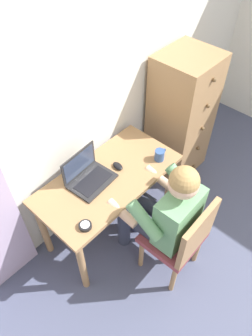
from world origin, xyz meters
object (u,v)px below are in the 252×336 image
desk (108,186)px  computer_mouse (118,166)px  dresser (181,117)px  person_seated (164,211)px  desk_clock (85,226)px  coffee_mug (160,155)px  chair (181,238)px  laptop (88,175)px

desk → computer_mouse: 0.18m
dresser → person_seated: (-0.99, -0.56, 0.02)m
dresser → computer_mouse: 0.94m
computer_mouse → desk_clock: computer_mouse is taller
computer_mouse → coffee_mug: bearing=-23.8°
chair → laptop: bearing=104.5°
desk → coffee_mug: size_ratio=9.81×
person_seated → laptop: 0.63m
person_seated → coffee_mug: 0.48m
desk → desk_clock: (-0.42, -0.20, 0.13)m
dresser → laptop: 1.19m
chair → laptop: laptop is taller
person_seated → coffee_mug: (0.35, 0.32, 0.10)m
dresser → desk: bearing=-176.4°
chair → coffee_mug: chair is taller
person_seated → coffee_mug: size_ratio=9.87×
chair → computer_mouse: (0.05, 0.69, 0.25)m
computer_mouse → chair: bearing=-85.7°
person_seated → computer_mouse: person_seated is taller
laptop → computer_mouse: size_ratio=3.60×
desk → chair: chair is taller
person_seated → desk_clock: person_seated is taller
desk_clock → person_seated: bearing=-30.3°
desk → coffee_mug: bearing=-21.9°
computer_mouse → desk_clock: 0.59m
dresser → chair: (-0.98, -0.74, -0.16)m
person_seated → coffee_mug: person_seated is taller
dresser → desk_clock: (-1.49, -0.27, 0.08)m
desk_clock → coffee_mug: 0.85m
desk → person_seated: 0.50m
laptop → computer_mouse: bearing=-18.0°
laptop → desk_clock: (-0.30, -0.30, -0.04)m
computer_mouse → desk_clock: bearing=-150.1°
laptop → person_seated: bearing=-71.7°
desk_clock → coffee_mug: (0.85, 0.03, 0.03)m
chair → computer_mouse: 0.74m
dresser → chair: size_ratio=1.49×
chair → laptop: size_ratio=2.40×
person_seated → computer_mouse: 0.52m
dresser → desk_clock: size_ratio=14.33×
chair → person_seated: person_seated is taller
desk → desk_clock: desk_clock is taller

